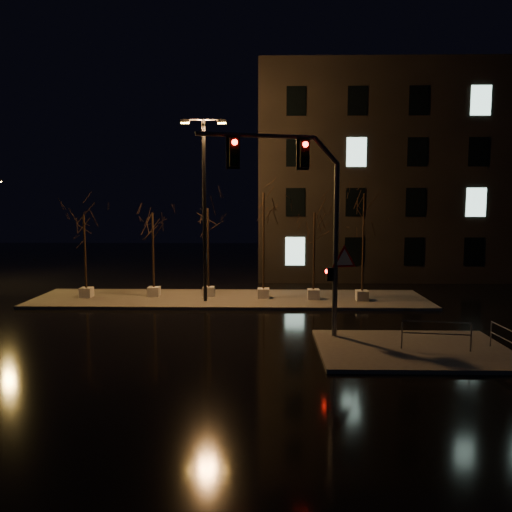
{
  "coord_description": "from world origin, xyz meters",
  "views": [
    {
      "loc": [
        2.04,
        -21.63,
        5.54
      ],
      "look_at": [
        1.53,
        3.45,
        2.8
      ],
      "focal_mm": 35.0,
      "sensor_mm": 36.0,
      "label": 1
    }
  ],
  "objects": [
    {
      "name": "tree_0",
      "position": [
        -8.14,
        6.01,
        3.75
      ],
      "size": [
        1.8,
        1.8,
        4.74
      ],
      "color": "silver",
      "rests_on": "median"
    },
    {
      "name": "median",
      "position": [
        0.0,
        6.0,
        0.07
      ],
      "size": [
        22.0,
        5.0,
        0.15
      ],
      "primitive_type": "cube",
      "color": "#4F4C46",
      "rests_on": "ground"
    },
    {
      "name": "tree_3",
      "position": [
        1.89,
        5.96,
        4.73
      ],
      "size": [
        1.8,
        1.8,
        6.03
      ],
      "color": "silver",
      "rests_on": "median"
    },
    {
      "name": "guard_rail_a",
      "position": [
        8.24,
        -3.77,
        0.85
      ],
      "size": [
        2.45,
        0.39,
        1.07
      ],
      "rotation": [
        0.0,
        0.0,
        -0.14
      ],
      "color": "#56595D",
      "rests_on": "sidewalk_corner"
    },
    {
      "name": "ground",
      "position": [
        0.0,
        0.0,
        0.0
      ],
      "size": [
        90.0,
        90.0,
        0.0
      ],
      "primitive_type": "plane",
      "color": "black",
      "rests_on": "ground"
    },
    {
      "name": "guard_rail_b",
      "position": [
        10.5,
        -4.26,
        0.77
      ],
      "size": [
        0.16,
        2.03,
        0.96
      ],
      "rotation": [
        0.0,
        0.0,
        1.63
      ],
      "color": "#56595D",
      "rests_on": "sidewalk_corner"
    },
    {
      "name": "tree_4",
      "position": [
        4.68,
        5.74,
        3.88
      ],
      "size": [
        1.8,
        1.8,
        4.92
      ],
      "color": "silver",
      "rests_on": "median"
    },
    {
      "name": "tree_5",
      "position": [
        7.3,
        5.4,
        4.69
      ],
      "size": [
        1.8,
        1.8,
        5.99
      ],
      "color": "silver",
      "rests_on": "median"
    },
    {
      "name": "building",
      "position": [
        14.0,
        18.0,
        7.5
      ],
      "size": [
        25.0,
        12.0,
        15.0
      ],
      "primitive_type": "cube",
      "color": "black",
      "rests_on": "ground"
    },
    {
      "name": "tree_1",
      "position": [
        -4.37,
        6.31,
        3.87
      ],
      "size": [
        1.8,
        1.8,
        4.91
      ],
      "color": "silver",
      "rests_on": "median"
    },
    {
      "name": "streetlight_main",
      "position": [
        -1.27,
        5.07,
        5.76
      ],
      "size": [
        2.43,
        0.36,
        9.73
      ],
      "rotation": [
        0.0,
        0.0,
        0.03
      ],
      "color": "black",
      "rests_on": "median"
    },
    {
      "name": "traffic_signal_mast",
      "position": [
        3.57,
        -2.23,
        5.35
      ],
      "size": [
        6.26,
        1.85,
        7.91
      ],
      "rotation": [
        0.0,
        0.0,
        0.28
      ],
      "color": "#56595D",
      "rests_on": "sidewalk_corner"
    },
    {
      "name": "sidewalk_corner",
      "position": [
        7.5,
        -3.5,
        0.07
      ],
      "size": [
        7.0,
        5.0,
        0.15
      ],
      "primitive_type": "cube",
      "color": "#4F4C46",
      "rests_on": "ground"
    },
    {
      "name": "tree_2",
      "position": [
        -1.25,
        6.39,
        4.07
      ],
      "size": [
        1.8,
        1.8,
        5.17
      ],
      "color": "silver",
      "rests_on": "median"
    }
  ]
}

